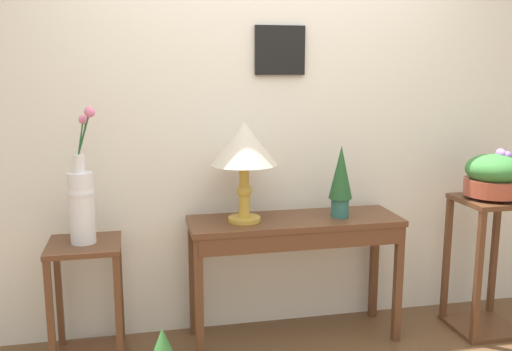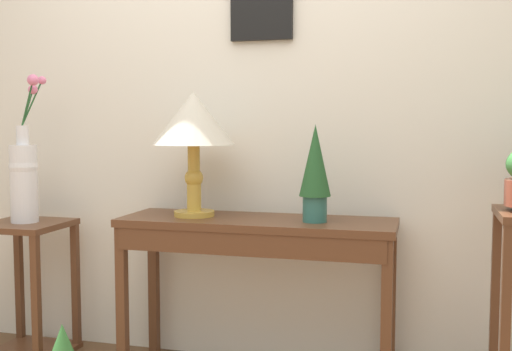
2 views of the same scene
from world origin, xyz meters
name	(u,v)px [view 1 (image 1 of 2)]	position (x,y,z in m)	size (l,w,h in m)	color
back_wall_with_art	(265,107)	(0.00, 1.30, 1.40)	(9.00, 0.13, 2.80)	silver
console_table	(296,237)	(0.12, 0.98, 0.65)	(1.26, 0.41, 0.76)	#56331E
table_lamp	(244,147)	(-0.19, 1.01, 1.19)	(0.38, 0.38, 0.58)	gold
potted_plant_on_console	(341,178)	(0.39, 0.98, 1.00)	(0.14, 0.14, 0.43)	#2D665B
pedestal_stand_left	(87,303)	(-1.09, 0.98, 0.35)	(0.39, 0.39, 0.70)	#56331E
flower_vase_tall_left	(82,199)	(-1.09, 0.98, 0.94)	(0.17, 0.18, 0.74)	silver
pedestal_stand_right	(486,265)	(1.32, 0.86, 0.43)	(0.39, 0.39, 0.86)	#56331E
planter_bowl_wide_right	(494,176)	(1.32, 0.86, 1.00)	(0.34, 0.34, 0.30)	#9E4733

